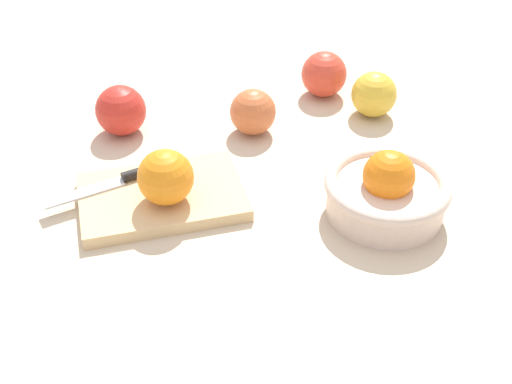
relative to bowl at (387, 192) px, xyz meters
The scene contains 9 objects.
ground_plane 0.19m from the bowl, 37.05° to the right, with size 2.40×2.40×0.00m, color beige.
bowl is the anchor object (origin of this frame).
cutting_board 0.30m from the bowl, 16.82° to the right, with size 0.22×0.15×0.02m, color #DBB77F.
orange_on_board 0.29m from the bowl, 13.41° to the right, with size 0.07×0.07×0.07m, color orange.
knife 0.37m from the bowl, 18.77° to the right, with size 0.15×0.06×0.01m.
apple_front_left 0.26m from the bowl, 106.93° to the right, with size 0.07×0.07×0.07m, color gold.
apple_front_right 0.43m from the bowl, 40.58° to the right, with size 0.08×0.08×0.08m, color red.
apple_front_left_2 0.33m from the bowl, 92.79° to the right, with size 0.08×0.08×0.08m, color #D6422D.
apple_front_center 0.27m from the bowl, 61.67° to the right, with size 0.07×0.07×0.07m, color #CC6638.
Camera 1 is at (0.17, 0.75, 0.56)m, focal length 46.93 mm.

